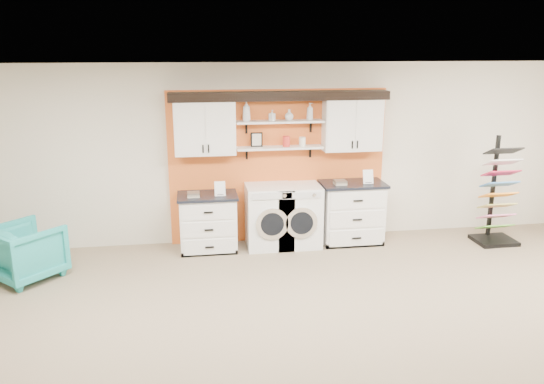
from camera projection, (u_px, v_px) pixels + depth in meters
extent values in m
plane|color=white|center=(360.00, 76.00, 4.14)|extent=(10.00, 10.00, 0.00)
plane|color=beige|center=(278.00, 153.00, 8.33)|extent=(10.00, 0.00, 10.00)
cube|color=orange|center=(278.00, 166.00, 8.35)|extent=(3.40, 0.07, 2.40)
cube|color=white|center=(205.00, 126.00, 7.85)|extent=(0.90, 0.34, 0.84)
cube|color=white|center=(190.00, 129.00, 7.65)|extent=(0.42, 0.01, 0.78)
cube|color=white|center=(220.00, 128.00, 7.71)|extent=(0.42, 0.01, 0.78)
cube|color=white|center=(352.00, 123.00, 8.17)|extent=(0.90, 0.34, 0.84)
cube|color=white|center=(341.00, 125.00, 7.97)|extent=(0.42, 0.01, 0.78)
cube|color=white|center=(369.00, 125.00, 8.04)|extent=(0.42, 0.01, 0.78)
cube|color=white|center=(280.00, 148.00, 8.10)|extent=(1.32, 0.28, 0.03)
cube|color=white|center=(280.00, 122.00, 8.00)|extent=(1.32, 0.28, 0.03)
cube|color=black|center=(280.00, 95.00, 7.91)|extent=(3.30, 0.40, 0.10)
cube|color=black|center=(282.00, 100.00, 7.74)|extent=(3.30, 0.04, 0.04)
cube|color=black|center=(257.00, 140.00, 8.07)|extent=(0.18, 0.02, 0.22)
cube|color=beige|center=(257.00, 140.00, 8.06)|extent=(0.14, 0.01, 0.18)
cylinder|color=red|center=(286.00, 141.00, 8.09)|extent=(0.11, 0.11, 0.16)
cylinder|color=silver|center=(302.00, 142.00, 8.13)|extent=(0.10, 0.10, 0.14)
cube|color=white|center=(208.00, 223.00, 8.09)|extent=(0.84, 0.60, 0.84)
cube|color=black|center=(210.00, 253.00, 7.94)|extent=(0.84, 0.06, 0.07)
cube|color=black|center=(207.00, 195.00, 7.98)|extent=(0.90, 0.66, 0.04)
cube|color=white|center=(208.00, 212.00, 7.73)|extent=(0.77, 0.02, 0.23)
cube|color=white|center=(209.00, 230.00, 7.80)|extent=(0.77, 0.02, 0.23)
cube|color=white|center=(209.00, 247.00, 7.87)|extent=(0.77, 0.02, 0.23)
cube|color=white|center=(351.00, 213.00, 8.40)|extent=(0.94, 0.60, 0.94)
cube|color=black|center=(355.00, 245.00, 8.26)|extent=(0.94, 0.06, 0.07)
cube|color=black|center=(352.00, 184.00, 8.27)|extent=(1.00, 0.66, 0.04)
cube|color=white|center=(358.00, 200.00, 8.03)|extent=(0.85, 0.02, 0.26)
cube|color=white|center=(357.00, 219.00, 8.11)|extent=(0.85, 0.02, 0.26)
cube|color=white|center=(356.00, 238.00, 8.19)|extent=(0.85, 0.02, 0.26)
cube|color=white|center=(269.00, 216.00, 8.21)|extent=(0.70, 0.66, 0.98)
cube|color=silver|center=(272.00, 196.00, 7.78)|extent=(0.60, 0.02, 0.10)
cylinder|color=silver|center=(272.00, 224.00, 7.89)|extent=(0.49, 0.05, 0.49)
cylinder|color=black|center=(272.00, 224.00, 7.87)|extent=(0.35, 0.03, 0.35)
cube|color=white|center=(297.00, 215.00, 8.27)|extent=(0.69, 0.66, 0.97)
cube|color=silver|center=(302.00, 195.00, 7.85)|extent=(0.59, 0.02, 0.10)
cylinder|color=silver|center=(301.00, 223.00, 7.96)|extent=(0.49, 0.05, 0.49)
cylinder|color=black|center=(302.00, 223.00, 7.93)|extent=(0.35, 0.03, 0.35)
cube|color=black|center=(494.00, 240.00, 8.47)|extent=(0.62, 0.52, 0.06)
cube|color=black|center=(493.00, 187.00, 8.42)|extent=(0.05, 0.05, 1.65)
cube|color=#519F2B|center=(495.00, 227.00, 8.43)|extent=(0.52, 0.29, 0.15)
cube|color=pink|center=(496.00, 216.00, 8.38)|extent=(0.52, 0.29, 0.15)
cube|color=#A59F45|center=(497.00, 206.00, 8.34)|extent=(0.52, 0.29, 0.15)
cube|color=orange|center=(498.00, 195.00, 8.29)|extent=(0.52, 0.29, 0.15)
cube|color=#3874C5|center=(500.00, 184.00, 8.24)|extent=(0.52, 0.29, 0.15)
cube|color=#C0163A|center=(501.00, 173.00, 8.20)|extent=(0.52, 0.29, 0.15)
cube|color=white|center=(502.00, 162.00, 8.15)|extent=(0.52, 0.29, 0.15)
cube|color=black|center=(503.00, 151.00, 8.10)|extent=(0.52, 0.29, 0.15)
imported|color=teal|center=(26.00, 252.00, 7.08)|extent=(1.15, 1.15, 0.75)
imported|color=silver|center=(246.00, 111.00, 7.88)|extent=(0.16, 0.16, 0.30)
imported|color=silver|center=(272.00, 115.00, 7.95)|extent=(0.10, 0.10, 0.16)
imported|color=silver|center=(289.00, 115.00, 7.99)|extent=(0.16, 0.16, 0.17)
imported|color=silver|center=(310.00, 111.00, 8.02)|extent=(0.14, 0.14, 0.26)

